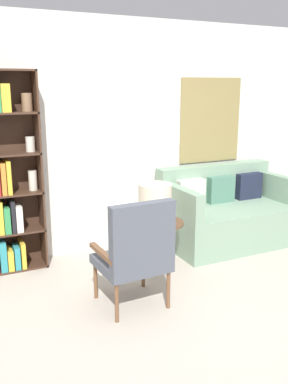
% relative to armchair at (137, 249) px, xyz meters
% --- Properties ---
extents(ground_plane, '(14.00, 14.00, 0.00)m').
position_rel_armchair_xyz_m(ground_plane, '(0.34, -0.47, -0.57)').
color(ground_plane, '#B2A899').
extents(wall_back, '(6.40, 0.08, 2.70)m').
position_rel_armchair_xyz_m(wall_back, '(0.37, 1.56, 0.79)').
color(wall_back, silver).
rests_on(wall_back, ground_plane).
extents(armchair, '(0.61, 0.58, 1.01)m').
position_rel_armchair_xyz_m(armchair, '(0.00, 0.00, 0.00)').
color(armchair, brown).
rests_on(armchair, ground_plane).
extents(couch, '(1.62, 0.95, 0.95)m').
position_rel_armchair_xyz_m(couch, '(1.75, 1.07, -0.21)').
color(couch, gray).
rests_on(couch, ground_plane).
extents(side_table, '(0.54, 0.54, 0.52)m').
position_rel_armchair_xyz_m(side_table, '(0.58, 0.72, -0.09)').
color(side_table, brown).
rests_on(side_table, ground_plane).
extents(table_lamp, '(0.35, 0.35, 0.43)m').
position_rel_armchair_xyz_m(table_lamp, '(0.53, 0.69, 0.22)').
color(table_lamp, '#C65128').
rests_on(table_lamp, side_table).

